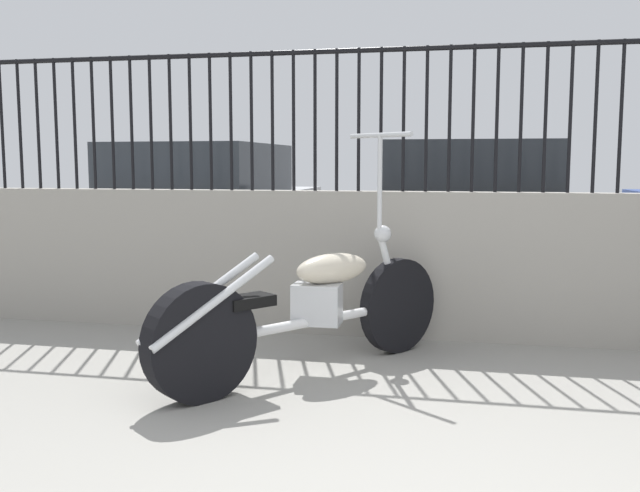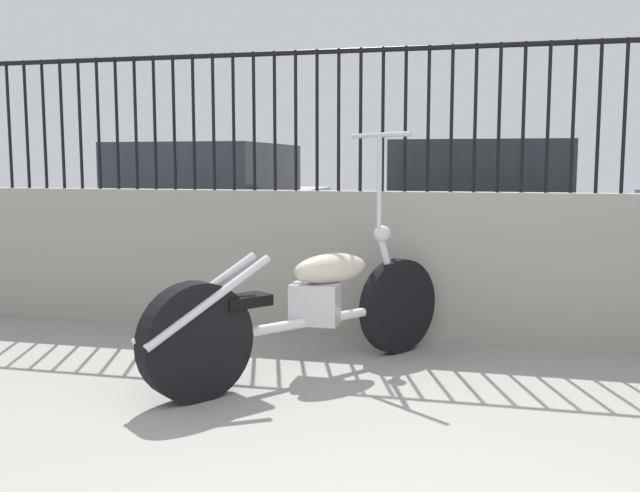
# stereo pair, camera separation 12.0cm
# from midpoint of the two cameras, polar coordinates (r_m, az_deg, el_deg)

# --- Properties ---
(low_wall) EXTENTS (9.91, 0.18, 1.04)m
(low_wall) POSITION_cam_midpoint_polar(r_m,az_deg,el_deg) (5.05, 11.21, -1.62)
(low_wall) COLOR #9E998E
(low_wall) RESTS_ON ground_plane
(fence_railing) EXTENTS (9.91, 0.04, 0.99)m
(fence_railing) POSITION_cam_midpoint_polar(r_m,az_deg,el_deg) (5.02, 11.51, 11.38)
(fence_railing) COLOR black
(fence_railing) RESTS_ON low_wall
(motorcycle_white) EXTENTS (1.40, 1.76, 1.43)m
(motorcycle_white) POSITION_cam_midpoint_polar(r_m,az_deg,el_deg) (4.12, -2.71, -5.24)
(motorcycle_white) COLOR black
(motorcycle_white) RESTS_ON ground_plane
(car_silver) EXTENTS (1.75, 4.06, 1.44)m
(car_silver) POSITION_cam_midpoint_polar(r_m,az_deg,el_deg) (8.07, -9.52, 2.89)
(car_silver) COLOR black
(car_silver) RESTS_ON ground_plane
(car_black) EXTENTS (1.93, 4.56, 1.45)m
(car_black) POSITION_cam_midpoint_polar(r_m,az_deg,el_deg) (7.73, 11.39, 2.72)
(car_black) COLOR black
(car_black) RESTS_ON ground_plane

